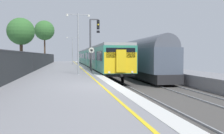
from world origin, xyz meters
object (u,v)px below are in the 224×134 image
object	(u,v)px
commuter_train_at_platform	(94,58)
signal_gantry	(93,39)
speed_limit_sign	(92,56)
platform_lamp_far	(72,48)
background_tree_centre	(45,31)
freight_train_adjacent_track	(110,57)
background_tree_left	(21,32)
platform_lamp_mid	(78,38)

from	to	relation	value
commuter_train_at_platform	signal_gantry	world-z (taller)	signal_gantry
commuter_train_at_platform	speed_limit_sign	xyz separation A→B (m)	(-1.85, -14.54, 0.29)
speed_limit_sign	platform_lamp_far	world-z (taller)	platform_lamp_far
speed_limit_sign	background_tree_centre	bearing A→B (deg)	104.12
commuter_train_at_platform	freight_train_adjacent_track	xyz separation A→B (m)	(4.00, 7.23, 0.13)
commuter_train_at_platform	background_tree_left	world-z (taller)	background_tree_left
platform_lamp_mid	background_tree_left	world-z (taller)	background_tree_left
speed_limit_sign	background_tree_centre	size ratio (longest dim) A/B	0.27
freight_train_adjacent_track	background_tree_left	size ratio (longest dim) A/B	8.91
background_tree_left	platform_lamp_mid	bearing A→B (deg)	-56.63
speed_limit_sign	platform_lamp_far	bearing A→B (deg)	94.56
signal_gantry	background_tree_centre	size ratio (longest dim) A/B	0.62
background_tree_centre	freight_train_adjacent_track	bearing A→B (deg)	-23.94
freight_train_adjacent_track	platform_lamp_far	world-z (taller)	platform_lamp_far
freight_train_adjacent_track	background_tree_centre	size ratio (longest dim) A/B	6.15
freight_train_adjacent_track	signal_gantry	xyz separation A→B (m)	(-5.50, -19.59, 2.04)
background_tree_left	commuter_train_at_platform	bearing A→B (deg)	39.17
freight_train_adjacent_track	platform_lamp_far	xyz separation A→B (m)	(-7.29, -3.73, 1.53)
platform_lamp_far	background_tree_left	world-z (taller)	background_tree_left
speed_limit_sign	background_tree_centre	world-z (taller)	background_tree_centre
signal_gantry	speed_limit_sign	size ratio (longest dim) A/B	2.28
platform_lamp_far	background_tree_centre	xyz separation A→B (m)	(-5.46, 9.39, 3.79)
signal_gantry	background_tree_left	size ratio (longest dim) A/B	0.91
freight_train_adjacent_track	background_tree_left	bearing A→B (deg)	-132.13
platform_lamp_mid	platform_lamp_far	xyz separation A→B (m)	(-0.00, 21.01, -0.14)
signal_gantry	platform_lamp_far	bearing A→B (deg)	96.45
speed_limit_sign	platform_lamp_far	size ratio (longest dim) A/B	0.50
commuter_train_at_platform	background_tree_left	size ratio (longest dim) A/B	6.41
commuter_train_at_platform	background_tree_left	xyz separation A→B (m)	(-9.64, -7.85, 3.14)
commuter_train_at_platform	freight_train_adjacent_track	size ratio (longest dim) A/B	0.72
speed_limit_sign	platform_lamp_mid	xyz separation A→B (m)	(-1.44, -2.97, 1.52)
speed_limit_sign	background_tree_left	bearing A→B (deg)	139.40
platform_lamp_mid	commuter_train_at_platform	bearing A→B (deg)	79.38
platform_lamp_far	background_tree_centre	world-z (taller)	background_tree_centre
platform_lamp_mid	background_tree_left	bearing A→B (deg)	123.37
signal_gantry	platform_lamp_far	world-z (taller)	signal_gantry
commuter_train_at_platform	background_tree_centre	xyz separation A→B (m)	(-8.75, 12.89, 5.45)
commuter_train_at_platform	freight_train_adjacent_track	distance (m)	8.27
background_tree_centre	platform_lamp_far	bearing A→B (deg)	-59.81
platform_lamp_mid	platform_lamp_far	world-z (taller)	platform_lamp_mid
platform_lamp_far	background_tree_centre	distance (m)	11.50
platform_lamp_mid	speed_limit_sign	bearing A→B (deg)	64.16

